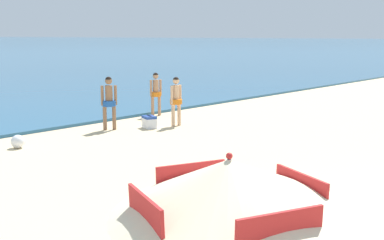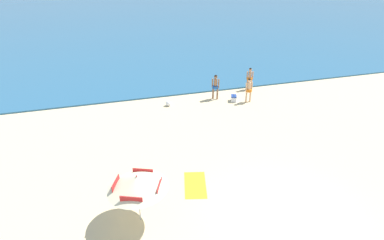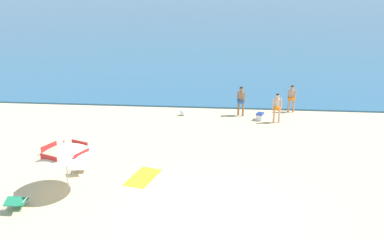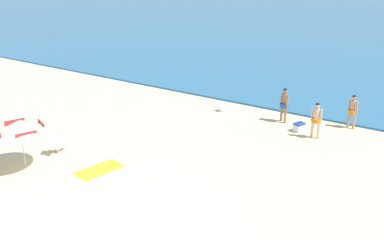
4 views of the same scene
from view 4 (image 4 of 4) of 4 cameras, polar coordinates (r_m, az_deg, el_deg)
The scene contains 9 objects.
ground_plane at distance 14.34m, azimuth -11.22°, elevation -12.85°, with size 800.00×800.00×0.00m, color #D1BA8E.
beach_umbrella_striped_main at distance 17.90m, azimuth -20.92°, elevation -0.76°, with size 2.30×2.28×2.00m.
lounge_chair_under_umbrella at distance 19.40m, azimuth -16.89°, elevation -3.13°, with size 0.68×0.97×0.52m.
person_standing_near_shore at distance 22.07m, azimuth 19.65°, elevation 1.32°, with size 0.46×0.40×1.62m.
person_standing_beside at distance 20.42m, azimuth 15.45°, elevation 0.27°, with size 0.49×0.40×1.64m.
person_wading_in at distance 21.96m, azimuth 11.58°, elevation 2.17°, with size 0.44×0.42×1.70m.
cooler_box at distance 21.26m, azimuth 13.38°, elevation -0.86°, with size 0.50×0.59×0.43m.
beach_ball at distance 23.31m, azimuth 3.66°, elevation 1.56°, with size 0.36×0.36×0.36m, color white.
beach_towel at distance 17.59m, azimuth -11.66°, elevation -6.14°, with size 0.90×1.80×0.01m, color gold.
Camera 4 is at (8.59, -8.37, 7.86)m, focal length 42.21 mm.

